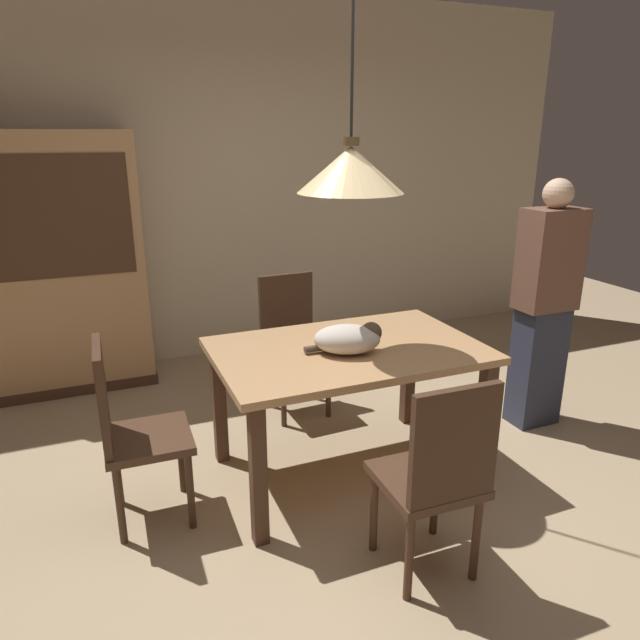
{
  "coord_description": "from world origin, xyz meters",
  "views": [
    {
      "loc": [
        -1.09,
        -2.12,
        1.83
      ],
      "look_at": [
        0.05,
        0.67,
        0.85
      ],
      "focal_mm": 32.47,
      "sensor_mm": 36.0,
      "label": 1
    }
  ],
  "objects_px": {
    "dining_table": "(348,365)",
    "person_standing": "(544,307)",
    "chair_left_side": "(130,426)",
    "pendant_lamp": "(351,169)",
    "hutch_bookcase": "(63,270)",
    "cat_sleeping": "(349,339)",
    "chair_far_back": "(292,338)",
    "chair_near_front": "(437,472)"
  },
  "relations": [
    {
      "from": "dining_table",
      "to": "person_standing",
      "type": "bearing_deg",
      "value": 3.28
    },
    {
      "from": "chair_left_side",
      "to": "pendant_lamp",
      "type": "xyz_separation_m",
      "value": [
        1.13,
        -0.0,
        1.15
      ]
    },
    {
      "from": "hutch_bookcase",
      "to": "cat_sleeping",
      "type": "bearing_deg",
      "value": -54.75
    },
    {
      "from": "chair_left_side",
      "to": "cat_sleeping",
      "type": "relative_size",
      "value": 2.28
    },
    {
      "from": "chair_far_back",
      "to": "hutch_bookcase",
      "type": "xyz_separation_m",
      "value": [
        -1.38,
        0.97,
        0.38
      ]
    },
    {
      "from": "dining_table",
      "to": "cat_sleeping",
      "type": "bearing_deg",
      "value": -111.06
    },
    {
      "from": "hutch_bookcase",
      "to": "pendant_lamp",
      "type": "bearing_deg",
      "value": -53.08
    },
    {
      "from": "chair_near_front",
      "to": "cat_sleeping",
      "type": "relative_size",
      "value": 2.28
    },
    {
      "from": "pendant_lamp",
      "to": "hutch_bookcase",
      "type": "relative_size",
      "value": 0.7
    },
    {
      "from": "pendant_lamp",
      "to": "chair_far_back",
      "type": "bearing_deg",
      "value": 90.21
    },
    {
      "from": "cat_sleeping",
      "to": "pendant_lamp",
      "type": "bearing_deg",
      "value": 68.94
    },
    {
      "from": "chair_left_side",
      "to": "cat_sleeping",
      "type": "height_order",
      "value": "chair_left_side"
    },
    {
      "from": "pendant_lamp",
      "to": "chair_near_front",
      "type": "bearing_deg",
      "value": -90.11
    },
    {
      "from": "chair_left_side",
      "to": "pendant_lamp",
      "type": "distance_m",
      "value": 1.61
    },
    {
      "from": "chair_far_back",
      "to": "pendant_lamp",
      "type": "relative_size",
      "value": 0.72
    },
    {
      "from": "cat_sleeping",
      "to": "chair_far_back",
      "type": "bearing_deg",
      "value": 88.45
    },
    {
      "from": "hutch_bookcase",
      "to": "chair_near_front",
      "type": "bearing_deg",
      "value": -63.04
    },
    {
      "from": "pendant_lamp",
      "to": "hutch_bookcase",
      "type": "height_order",
      "value": "pendant_lamp"
    },
    {
      "from": "chair_far_back",
      "to": "person_standing",
      "type": "distance_m",
      "value": 1.63
    },
    {
      "from": "chair_far_back",
      "to": "pendant_lamp",
      "type": "xyz_separation_m",
      "value": [
        0.0,
        -0.88,
        1.15
      ]
    },
    {
      "from": "chair_far_back",
      "to": "pendant_lamp",
      "type": "bearing_deg",
      "value": -89.79
    },
    {
      "from": "person_standing",
      "to": "chair_left_side",
      "type": "bearing_deg",
      "value": -178.24
    },
    {
      "from": "chair_near_front",
      "to": "cat_sleeping",
      "type": "height_order",
      "value": "chair_near_front"
    },
    {
      "from": "chair_left_side",
      "to": "chair_far_back",
      "type": "bearing_deg",
      "value": 37.91
    },
    {
      "from": "dining_table",
      "to": "pendant_lamp",
      "type": "relative_size",
      "value": 1.08
    },
    {
      "from": "chair_left_side",
      "to": "person_standing",
      "type": "distance_m",
      "value": 2.53
    },
    {
      "from": "chair_far_back",
      "to": "person_standing",
      "type": "xyz_separation_m",
      "value": [
        1.39,
        -0.8,
        0.28
      ]
    },
    {
      "from": "chair_near_front",
      "to": "person_standing",
      "type": "height_order",
      "value": "person_standing"
    },
    {
      "from": "person_standing",
      "to": "dining_table",
      "type": "bearing_deg",
      "value": -176.72
    },
    {
      "from": "hutch_bookcase",
      "to": "person_standing",
      "type": "xyz_separation_m",
      "value": [
        2.78,
        -1.77,
        -0.1
      ]
    },
    {
      "from": "pendant_lamp",
      "to": "hutch_bookcase",
      "type": "distance_m",
      "value": 2.44
    },
    {
      "from": "dining_table",
      "to": "hutch_bookcase",
      "type": "bearing_deg",
      "value": 126.92
    },
    {
      "from": "cat_sleeping",
      "to": "dining_table",
      "type": "bearing_deg",
      "value": 68.94
    },
    {
      "from": "chair_left_side",
      "to": "chair_near_front",
      "type": "height_order",
      "value": "same"
    },
    {
      "from": "dining_table",
      "to": "chair_left_side",
      "type": "relative_size",
      "value": 1.51
    },
    {
      "from": "dining_table",
      "to": "pendant_lamp",
      "type": "xyz_separation_m",
      "value": [
        -0.0,
        0.0,
        1.01
      ]
    },
    {
      "from": "pendant_lamp",
      "to": "person_standing",
      "type": "bearing_deg",
      "value": 3.28
    },
    {
      "from": "chair_left_side",
      "to": "person_standing",
      "type": "bearing_deg",
      "value": 1.76
    },
    {
      "from": "pendant_lamp",
      "to": "person_standing",
      "type": "xyz_separation_m",
      "value": [
        1.39,
        0.08,
        -0.87
      ]
    },
    {
      "from": "dining_table",
      "to": "hutch_bookcase",
      "type": "height_order",
      "value": "hutch_bookcase"
    },
    {
      "from": "chair_near_front",
      "to": "pendant_lamp",
      "type": "bearing_deg",
      "value": 89.89
    },
    {
      "from": "chair_left_side",
      "to": "hutch_bookcase",
      "type": "xyz_separation_m",
      "value": [
        -0.26,
        1.84,
        0.38
      ]
    }
  ]
}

